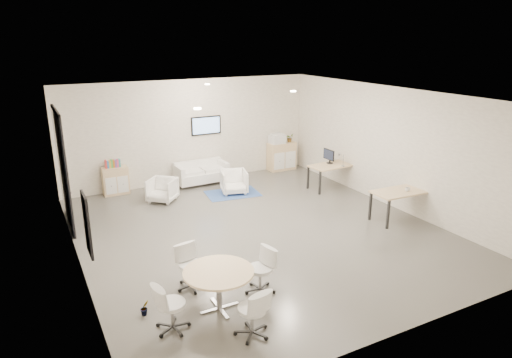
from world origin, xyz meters
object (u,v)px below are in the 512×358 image
Objects in this scene: sideboard_left at (116,181)px; desk_rear at (333,167)px; armchair_left at (162,189)px; sideboard_right at (282,156)px; desk_front at (401,194)px; loveseat at (201,173)px; round_table at (219,276)px; armchair_right at (234,181)px.

desk_rear is at bearing -22.92° from sideboard_left.
armchair_left is 0.49× the size of desk_rear.
sideboard_left is 1.12× the size of armchair_left.
desk_front is at bearing -86.58° from sideboard_right.
sideboard_left is at bearing 171.34° from armchair_left.
armchair_left is (-1.55, -1.04, 0.04)m from loveseat.
desk_front is at bearing -94.79° from desk_rear.
desk_front is 5.82m from round_table.
sideboard_left is at bearing 152.29° from desk_rear.
armchair_left is at bearing -147.83° from loveseat.
sideboard_right reaches higher than desk_rear.
sideboard_left is at bearing 169.17° from armchair_right.
sideboard_left is 2.58m from loveseat.
desk_front is at bearing 15.51° from round_table.
desk_rear is (2.82, -0.99, 0.29)m from armchair_right.
sideboard_left is 5.61m from sideboard_right.
armchair_right reaches higher than armchair_left.
sideboard_left is 3.45m from armchair_right.
desk_rear is 7.10m from round_table.
sideboard_left is 0.69× the size of round_table.
desk_front is at bearing 1.91° from armchair_left.
sideboard_left is 6.88m from round_table.
desk_rear is at bearing 92.18° from desk_front.
round_table is (-0.70, -5.63, 0.28)m from armchair_left.
armchair_right is 4.74m from desk_front.
sideboard_left is at bearing 140.32° from desk_front.
armchair_left is at bearing -50.31° from sideboard_left.
armchair_left is at bearing -165.48° from sideboard_right.
sideboard_right is 2.91m from armchair_right.
sideboard_right is at bearing -0.43° from sideboard_left.
armchair_left is at bearing -172.58° from armchair_right.
sideboard_right is at bearing 45.62° from armchair_right.
loveseat is 1.87m from armchair_left.
armchair_right is at bearing 155.88° from desk_rear.
desk_rear reaches higher than round_table.
desk_rear reaches higher than loveseat.
armchair_left is (-4.59, -1.19, -0.11)m from sideboard_right.
sideboard_left reaches higher than armchair_right.
armchair_right is (2.08, -0.28, 0.01)m from armchair_left.
armchair_left is 2.10m from armchair_right.
desk_rear is at bearing 37.86° from round_table.
armchair_left reaches higher than loveseat.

